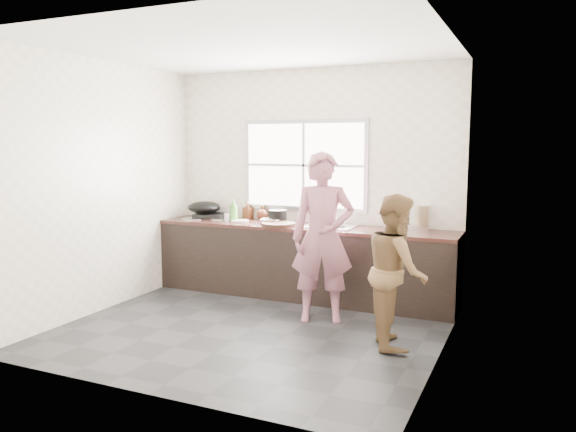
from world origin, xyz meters
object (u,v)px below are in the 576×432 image
at_px(bowl_mince, 270,221).
at_px(glass_jar, 227,217).
at_px(bowl_held, 332,224).
at_px(plate_food, 240,221).
at_px(burner, 212,216).
at_px(bottle_green, 234,210).
at_px(bottle_brown_short, 262,213).
at_px(cutting_board, 279,224).
at_px(person_side, 397,270).
at_px(bottle_brown_tall, 248,211).
at_px(black_pot, 278,217).
at_px(pot_lid_right, 220,219).
at_px(bowl_crabs, 337,225).
at_px(wok, 204,207).
at_px(pot_lid_left, 193,219).
at_px(dish_rack, 413,217).
at_px(woman, 323,243).

distance_m(bowl_mince, glass_jar, 0.60).
relative_size(bowl_held, plate_food, 0.96).
distance_m(glass_jar, burner, 0.36).
xyz_separation_m(bottle_green, bottle_brown_short, (0.29, 0.21, -0.05)).
height_order(cutting_board, bowl_mince, bowl_mince).
height_order(person_side, bottle_brown_tall, person_side).
bearing_deg(black_pot, pot_lid_right, 178.99).
distance_m(bowl_mince, bottle_brown_short, 0.36).
height_order(bowl_crabs, plate_food, bowl_crabs).
xyz_separation_m(bowl_crabs, wok, (-1.82, 0.08, 0.11)).
height_order(glass_jar, pot_lid_left, glass_jar).
bearing_deg(bowl_mince, person_side, -31.63).
bearing_deg(dish_rack, bottle_green, -176.88).
bearing_deg(plate_food, dish_rack, 6.57).
distance_m(person_side, burner, 3.01).
height_order(cutting_board, burner, burner).
height_order(bowl_held, pot_lid_left, bowl_held).
distance_m(bottle_brown_short, pot_lid_left, 0.89).
bearing_deg(plate_food, pot_lid_left, -174.31).
xyz_separation_m(dish_rack, pot_lid_left, (-2.72, -0.30, -0.13)).
height_order(bowl_held, glass_jar, glass_jar).
relative_size(burner, dish_rack, 1.03).
height_order(burner, pot_lid_left, burner).
bearing_deg(woman, bottle_brown_tall, 124.79).
height_order(wok, pot_lid_right, wok).
bearing_deg(bowl_held, bottle_green, 179.89).
relative_size(cutting_board, bottle_brown_tall, 1.97).
bearing_deg(pot_lid_right, cutting_board, -14.46).
bearing_deg(bottle_brown_tall, cutting_board, -32.92).
bearing_deg(black_pot, bowl_crabs, -3.98).
xyz_separation_m(bowl_held, wok, (-1.76, 0.06, 0.10)).
bearing_deg(bottle_green, wok, 172.63).
bearing_deg(burner, bowl_crabs, -4.80).
bearing_deg(burner, bottle_brown_short, 6.61).
bearing_deg(bottle_brown_tall, black_pot, -19.04).
bearing_deg(person_side, bowl_held, 19.72).
bearing_deg(bottle_green, bottle_brown_short, 35.35).
bearing_deg(bottle_brown_short, black_pot, -30.67).
xyz_separation_m(cutting_board, bottle_green, (-0.70, 0.19, 0.11)).
height_order(bottle_brown_short, pot_lid_right, bottle_brown_short).
bearing_deg(bowl_mince, pot_lid_right, 171.95).
distance_m(bowl_crabs, glass_jar, 1.43).
distance_m(woman, bottle_brown_short, 1.53).
relative_size(bowl_held, pot_lid_right, 0.84).
xyz_separation_m(black_pot, bottle_green, (-0.58, -0.04, 0.05)).
bearing_deg(person_side, pot_lid_left, 47.72).
distance_m(woman, pot_lid_left, 2.12).
xyz_separation_m(person_side, bowl_held, (-1.03, 1.16, 0.21)).
distance_m(bowl_mince, bottle_green, 0.54).
bearing_deg(woman, bottle_brown_short, 120.25).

